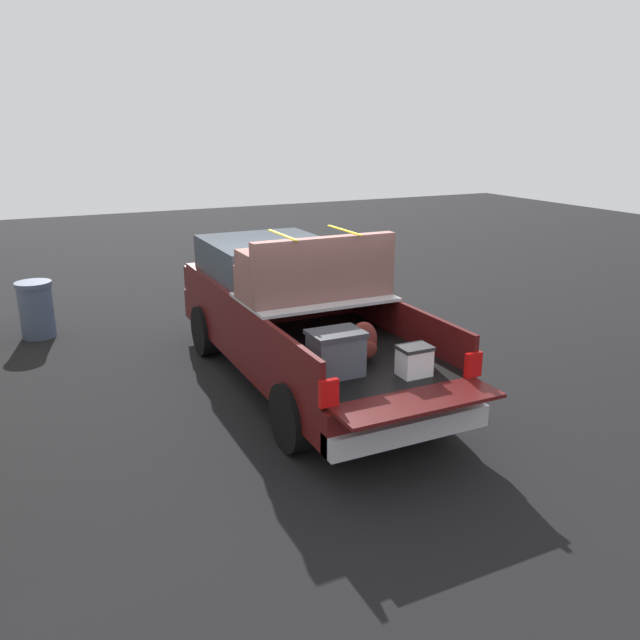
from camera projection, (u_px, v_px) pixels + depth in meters
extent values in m
plane|color=black|center=(302.00, 382.00, 9.11)|extent=(40.00, 40.00, 0.00)
cube|color=#470F0F|center=(301.00, 342.00, 8.93)|extent=(5.50, 1.92, 0.47)
cube|color=black|center=(341.00, 351.00, 7.83)|extent=(2.80, 1.80, 0.04)
cube|color=#470F0F|center=(270.00, 344.00, 7.37)|extent=(2.80, 0.06, 0.50)
cube|color=#470F0F|center=(406.00, 323.00, 8.15)|extent=(2.80, 0.06, 0.50)
cube|color=#470F0F|center=(296.00, 306.00, 8.94)|extent=(0.06, 1.80, 0.50)
cube|color=#470F0F|center=(418.00, 402.00, 6.38)|extent=(0.55, 1.80, 0.04)
cube|color=#B2B2B7|center=(314.00, 297.00, 8.35)|extent=(1.25, 1.92, 0.04)
cube|color=#470F0F|center=(266.00, 287.00, 9.95)|extent=(2.30, 1.92, 0.50)
cube|color=#2D3842|center=(268.00, 257.00, 9.72)|extent=(1.94, 1.76, 0.51)
cube|color=#470F0F|center=(238.00, 274.00, 11.13)|extent=(0.40, 1.82, 0.38)
cube|color=#B2B2B7|center=(408.00, 429.00, 6.63)|extent=(0.24, 1.92, 0.24)
cube|color=red|center=(329.00, 393.00, 6.19)|extent=(0.06, 0.20, 0.28)
cube|color=red|center=(473.00, 365.00, 6.92)|extent=(0.06, 0.20, 0.28)
cylinder|color=black|center=(206.00, 330.00, 10.14)|extent=(0.80, 0.30, 0.80)
cylinder|color=black|center=(307.00, 316.00, 10.87)|extent=(0.80, 0.30, 0.80)
cylinder|color=black|center=(294.00, 417.00, 7.13)|extent=(0.80, 0.30, 0.80)
cylinder|color=black|center=(424.00, 390.00, 7.86)|extent=(0.80, 0.30, 0.80)
cube|color=#474C56|center=(336.00, 355.00, 6.96)|extent=(0.40, 0.55, 0.45)
cube|color=#31353C|center=(336.00, 333.00, 6.89)|extent=(0.44, 0.59, 0.05)
ellipsoid|color=maroon|center=(363.00, 341.00, 7.39)|extent=(0.20, 0.37, 0.47)
ellipsoid|color=maroon|center=(367.00, 350.00, 7.31)|extent=(0.09, 0.26, 0.21)
cube|color=white|center=(414.00, 362.00, 6.97)|extent=(0.26, 0.34, 0.30)
cube|color=#262628|center=(415.00, 348.00, 6.92)|extent=(0.28, 0.36, 0.04)
cube|color=brown|center=(314.00, 280.00, 8.28)|extent=(0.80, 1.94, 0.42)
cube|color=brown|center=(325.00, 253.00, 7.88)|extent=(0.16, 1.94, 0.40)
cube|color=brown|center=(249.00, 261.00, 7.87)|extent=(0.56, 0.20, 0.22)
cube|color=brown|center=(371.00, 250.00, 8.59)|extent=(0.56, 0.20, 0.22)
cube|color=yellow|center=(282.00, 235.00, 7.92)|extent=(0.90, 0.03, 0.02)
cube|color=yellow|center=(344.00, 230.00, 8.28)|extent=(0.90, 0.03, 0.02)
cylinder|color=#3F4C66|center=(37.00, 312.00, 10.95)|extent=(0.56, 0.56, 0.90)
cylinder|color=#3F4C66|center=(33.00, 284.00, 10.81)|extent=(0.60, 0.60, 0.08)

